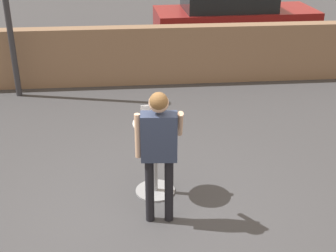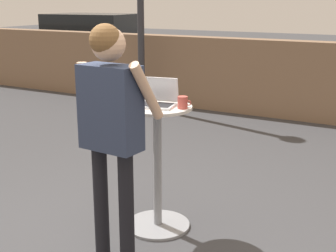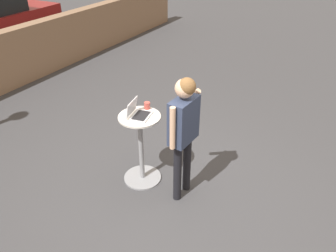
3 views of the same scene
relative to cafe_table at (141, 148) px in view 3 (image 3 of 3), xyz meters
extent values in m
plane|color=#3D3D3F|center=(-0.11, -0.58, -0.55)|extent=(50.00, 50.00, 0.00)
cylinder|color=gray|center=(0.00, 0.00, -0.54)|extent=(0.55, 0.55, 0.03)
cylinder|color=gray|center=(0.00, 0.00, -0.01)|extent=(0.07, 0.07, 1.03)
cylinder|color=beige|center=(0.00, 0.00, 0.51)|extent=(0.57, 0.57, 0.02)
cube|color=silver|center=(0.00, -0.03, 0.53)|extent=(0.34, 0.28, 0.02)
cube|color=black|center=(0.00, -0.03, 0.54)|extent=(0.30, 0.23, 0.00)
cube|color=silver|center=(-0.02, 0.10, 0.64)|extent=(0.31, 0.10, 0.20)
cube|color=white|center=(-0.02, 0.09, 0.64)|extent=(0.28, 0.09, 0.18)
cylinder|color=#C14C42|center=(0.22, 0.02, 0.57)|extent=(0.08, 0.08, 0.10)
torus|color=#C14C42|center=(0.28, 0.02, 0.58)|extent=(0.04, 0.01, 0.04)
cylinder|color=black|center=(-0.11, -0.65, -0.10)|extent=(0.11, 0.11, 0.90)
cylinder|color=black|center=(0.13, -0.66, -0.10)|extent=(0.11, 0.11, 0.90)
cube|color=#2D3851|center=(0.01, -0.65, 0.64)|extent=(0.45, 0.25, 0.59)
sphere|color=#DBAD89|center=(0.01, -0.65, 1.08)|extent=(0.23, 0.23, 0.23)
sphere|color=brown|center=(0.01, -0.68, 1.11)|extent=(0.21, 0.21, 0.21)
cylinder|color=#DBAD89|center=(-0.24, -0.64, 0.66)|extent=(0.07, 0.07, 0.56)
cylinder|color=#DBAD89|center=(0.27, -0.59, 0.77)|extent=(0.10, 0.34, 0.43)
cylinder|color=black|center=(4.05, 8.10, -0.21)|extent=(0.69, 0.25, 0.68)
cylinder|color=black|center=(4.12, 6.47, -0.21)|extent=(0.69, 0.25, 0.68)
camera|label=1|loc=(-0.33, -5.55, 3.13)|focal=50.00mm
camera|label=2|loc=(1.88, -3.20, 1.36)|focal=50.00mm
camera|label=3|loc=(-3.08, -2.20, 2.70)|focal=35.00mm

